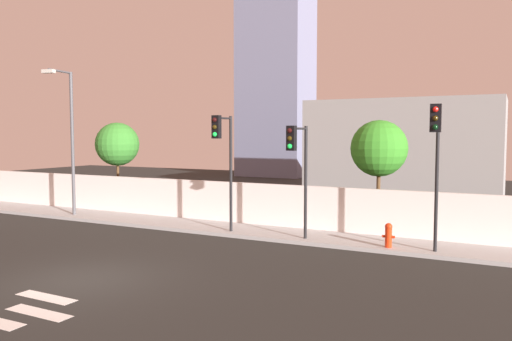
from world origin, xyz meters
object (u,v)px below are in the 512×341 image
at_px(traffic_light_left, 223,148).
at_px(traffic_light_center, 436,146).
at_px(traffic_light_right, 298,157).
at_px(roadside_tree_leftmost, 117,144).
at_px(street_lamp_curbside, 69,132).
at_px(roadside_tree_midleft, 379,149).
at_px(fire_hydrant, 388,234).

xyz_separation_m(traffic_light_left, traffic_light_center, (8.02, 0.07, 0.15)).
relative_size(traffic_light_left, traffic_light_right, 1.10).
distance_m(traffic_light_left, roadside_tree_leftmost, 9.81).
distance_m(traffic_light_left, street_lamp_curbside, 9.00).
distance_m(traffic_light_right, roadside_tree_leftmost, 12.83).
height_order(roadside_tree_leftmost, roadside_tree_midleft, roadside_tree_leftmost).
relative_size(traffic_light_center, traffic_light_right, 1.15).
bearing_deg(traffic_light_right, traffic_light_left, 179.44).
xyz_separation_m(street_lamp_curbside, roadside_tree_leftmost, (-0.05, 3.37, -0.68)).
height_order(fire_hydrant, roadside_tree_midleft, roadside_tree_midleft).
bearing_deg(traffic_light_right, traffic_light_center, 1.17).
xyz_separation_m(traffic_light_right, fire_hydrant, (3.26, 0.43, -2.66)).
bearing_deg(traffic_light_center, traffic_light_left, -179.52).
relative_size(roadside_tree_leftmost, roadside_tree_midleft, 1.01).
bearing_deg(traffic_light_left, fire_hydrant, 3.57).
height_order(traffic_light_right, street_lamp_curbside, street_lamp_curbside).
bearing_deg(traffic_light_left, roadside_tree_leftmost, 156.77).
bearing_deg(traffic_light_center, traffic_light_right, -178.83).
bearing_deg(roadside_tree_midleft, traffic_light_right, -117.61).
bearing_deg(roadside_tree_midleft, fire_hydrant, -70.63).
bearing_deg(street_lamp_curbside, roadside_tree_midleft, 13.36).
distance_m(street_lamp_curbside, fire_hydrant, 15.84).
bearing_deg(street_lamp_curbside, traffic_light_right, -2.49).
relative_size(traffic_light_left, roadside_tree_leftmost, 0.99).
distance_m(street_lamp_curbside, roadside_tree_leftmost, 3.44).
height_order(traffic_light_left, street_lamp_curbside, street_lamp_curbside).
height_order(street_lamp_curbside, fire_hydrant, street_lamp_curbside).
bearing_deg(traffic_light_left, roadside_tree_midleft, 36.43).
height_order(street_lamp_curbside, roadside_tree_leftmost, street_lamp_curbside).
relative_size(traffic_light_left, fire_hydrant, 5.45).
relative_size(traffic_light_left, traffic_light_center, 0.95).
xyz_separation_m(traffic_light_center, fire_hydrant, (-1.56, 0.34, -3.09)).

